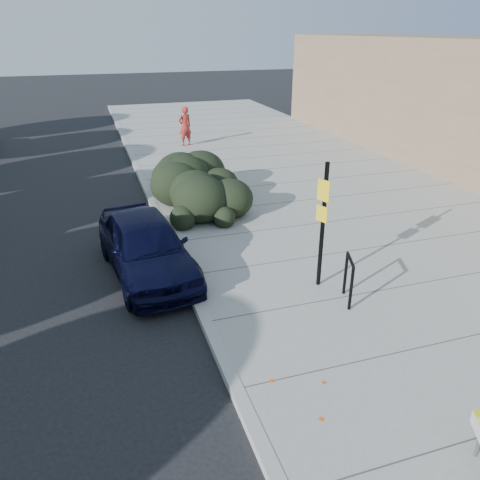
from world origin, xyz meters
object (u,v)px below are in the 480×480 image
object	(u,v)px
sign_post	(323,219)
sedan_navy	(146,246)
bike_rack	(349,276)
pedestrian	(185,126)

from	to	relation	value
sign_post	sedan_navy	world-z (taller)	sign_post
bike_rack	sign_post	world-z (taller)	sign_post
pedestrian	sign_post	bearing A→B (deg)	71.35
sedan_navy	sign_post	bearing A→B (deg)	-36.54
bike_rack	pedestrian	world-z (taller)	pedestrian
sign_post	sedan_navy	xyz separation A→B (m)	(-3.57, 2.01, -1.01)
pedestrian	bike_rack	bearing A→B (deg)	72.34
sign_post	pedestrian	xyz separation A→B (m)	(0.02, 14.61, -0.66)
bike_rack	pedestrian	distance (m)	15.44
sedan_navy	pedestrian	size ratio (longest dim) A/B	2.32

